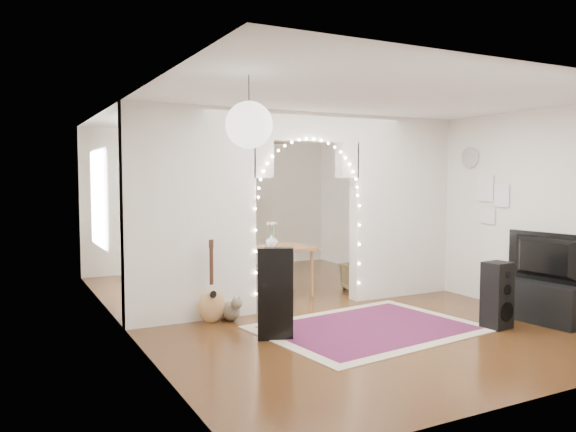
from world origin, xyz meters
name	(u,v)px	position (x,y,z in m)	size (l,w,h in m)	color
floor	(305,306)	(0.00, 0.00, 0.00)	(7.50, 7.50, 0.00)	black
ceiling	(306,112)	(0.00, 0.00, 2.70)	(5.00, 7.50, 0.02)	white
wall_back	(213,200)	(0.00, 3.75, 1.35)	(5.00, 0.02, 2.70)	silver
wall_front	(536,235)	(0.00, -3.75, 1.35)	(5.00, 0.02, 2.70)	silver
wall_left	(121,216)	(-2.50, 0.00, 1.35)	(0.02, 7.50, 2.70)	silver
wall_right	(442,206)	(2.50, 0.00, 1.35)	(0.02, 7.50, 2.70)	silver
divider_wall	(306,205)	(0.00, 0.00, 1.42)	(5.00, 0.20, 2.70)	silver
fairy_lights	(310,196)	(0.00, -0.13, 1.55)	(1.64, 0.04, 1.60)	#FFEABF
window	(99,198)	(-2.47, 1.80, 1.50)	(0.04, 1.20, 1.40)	white
wall_clock	(470,158)	(2.48, -0.60, 2.10)	(0.31, 0.31, 0.03)	white
picture_frames	(490,199)	(2.48, -1.00, 1.50)	(0.02, 0.50, 0.70)	white
paper_lantern	(249,125)	(-1.90, -2.40, 2.25)	(0.40, 0.40, 0.40)	white
ceiling_fan	(248,142)	(0.00, 2.00, 2.40)	(1.10, 1.10, 0.30)	gold
area_rug	(369,328)	(0.10, -1.37, 0.01)	(2.53, 1.90, 0.02)	maroon
guitar_case	(275,294)	(-1.09, -1.25, 0.52)	(0.39, 0.13, 1.03)	black
acoustic_guitar	(212,292)	(-1.48, -0.25, 0.38)	(0.37, 0.24, 0.88)	#AC7A45
tabby_cat	(231,310)	(-1.22, -0.27, 0.14)	(0.27, 0.51, 0.33)	brown
floor_speaker	(497,295)	(1.48, -2.06, 0.40)	(0.34, 0.31, 0.80)	black
media_console	(542,302)	(2.20, -2.11, 0.25)	(0.40, 1.00, 0.50)	black
tv	(543,258)	(2.20, -2.11, 0.81)	(1.07, 0.14, 0.62)	black
bookcase	(201,235)	(-0.40, 3.30, 0.72)	(1.40, 0.36, 1.44)	tan
dining_table	(272,251)	(-0.12, 0.84, 0.68)	(1.21, 0.81, 0.76)	brown
flower_vase	(272,240)	(-0.12, 0.84, 0.85)	(0.18, 0.18, 0.19)	silver
dining_chair_left	(217,280)	(-0.91, 1.11, 0.27)	(0.57, 0.59, 0.54)	brown
dining_chair_right	(360,277)	(1.27, 0.51, 0.22)	(0.47, 0.49, 0.44)	brown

